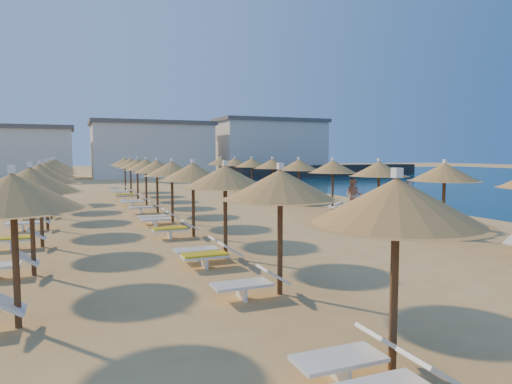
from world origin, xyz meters
name	(u,v)px	position (x,y,z in m)	size (l,w,h in m)	color
ground	(302,232)	(0.00, 0.00, 0.00)	(220.00, 220.00, 0.00)	tan
jetty	(330,170)	(25.61, 40.06, 0.75)	(30.00, 4.00, 1.50)	black
hotel_blocks	(160,149)	(2.77, 45.73, 3.70)	(49.86, 10.13, 8.10)	beige
parasol_row_east	(333,168)	(4.16, 4.53, 2.38)	(2.60, 40.61, 2.90)	brown
parasol_row_west	(172,170)	(-4.19, 4.53, 2.38)	(2.60, 40.61, 2.90)	brown
parasol_row_inland	(46,171)	(-9.33, 4.53, 2.38)	(2.60, 25.40, 2.90)	brown
loungers	(226,212)	(-1.68, 4.47, 0.34)	(16.55, 39.51, 0.66)	white
beachgoer_c	(289,189)	(4.32, 9.96, 0.88)	(1.03, 0.43, 1.75)	tan
beachgoer_a	(407,203)	(5.18, 0.07, 0.95)	(0.69, 0.45, 1.89)	tan
beachgoer_b	(354,196)	(5.31, 4.29, 0.91)	(0.89, 0.69, 1.82)	tan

